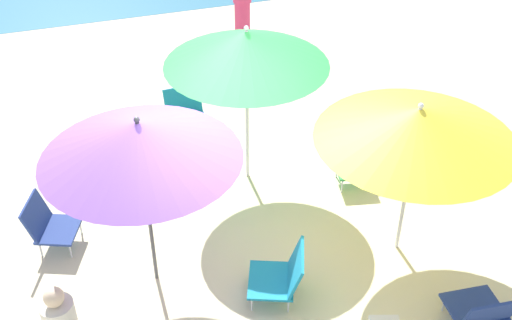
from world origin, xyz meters
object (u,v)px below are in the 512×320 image
object	(u,v)px
umbrella_green	(246,48)
beach_chair_b	(481,310)
umbrella_yellow	(418,124)
umbrella_purple	(139,141)
beach_chair_a	(48,223)
beach_chair_e	(352,160)
beach_chair_c	(282,275)
beach_chair_d	(186,112)
person_b	(58,320)

from	to	relation	value
umbrella_green	beach_chair_b	size ratio (longest dim) A/B	3.49
umbrella_yellow	beach_chair_b	world-z (taller)	umbrella_yellow
beach_chair_b	umbrella_purple	bearing A→B (deg)	64.94
beach_chair_a	beach_chair_b	xyz separation A→B (m)	(3.98, -2.58, -0.03)
beach_chair_e	beach_chair_a	bearing A→B (deg)	-77.63
beach_chair_c	beach_chair_d	distance (m)	3.39
beach_chair_e	umbrella_purple	bearing A→B (deg)	-59.46
umbrella_yellow	beach_chair_d	bearing A→B (deg)	119.83
umbrella_yellow	beach_chair_d	world-z (taller)	umbrella_yellow
umbrella_green	beach_chair_d	size ratio (longest dim) A/B	3.29
beach_chair_e	beach_chair_d	bearing A→B (deg)	-123.12
beach_chair_b	beach_chair_c	world-z (taller)	beach_chair_c
umbrella_yellow	umbrella_green	xyz separation A→B (m)	(-1.24, 1.82, 0.17)
umbrella_yellow	beach_chair_a	distance (m)	4.21
umbrella_yellow	beach_chair_b	distance (m)	1.93
umbrella_purple	beach_chair_a	xyz separation A→B (m)	(-1.05, 0.89, -1.50)
umbrella_green	beach_chair_d	xyz separation A→B (m)	(-0.53, 1.26, -1.52)
umbrella_yellow	beach_chair_c	bearing A→B (deg)	-168.75
umbrella_yellow	beach_chair_c	distance (m)	2.07
beach_chair_a	beach_chair_c	distance (m)	2.75
umbrella_green	beach_chair_a	size ratio (longest dim) A/B	3.19
umbrella_purple	beach_chair_b	distance (m)	3.71
umbrella_purple	beach_chair_d	xyz separation A→B (m)	(0.97, 2.72, -1.48)
beach_chair_a	beach_chair_d	bearing A→B (deg)	63.48
umbrella_green	beach_chair_c	bearing A→B (deg)	-97.48
beach_chair_a	beach_chair_b	distance (m)	4.74
umbrella_green	person_b	world-z (taller)	umbrella_green
umbrella_purple	beach_chair_e	world-z (taller)	umbrella_purple
beach_chair_a	beach_chair_d	size ratio (longest dim) A/B	1.03
beach_chair_b	beach_chair_e	xyz separation A→B (m)	(-0.17, 2.65, 0.02)
beach_chair_d	beach_chair_a	bearing A→B (deg)	-52.22
umbrella_green	beach_chair_e	xyz separation A→B (m)	(1.26, -0.49, -1.55)
beach_chair_c	person_b	world-z (taller)	person_b
beach_chair_b	person_b	size ratio (longest dim) A/B	0.66
umbrella_yellow	beach_chair_e	size ratio (longest dim) A/B	3.61
person_b	beach_chair_d	bearing A→B (deg)	-53.28
umbrella_yellow	person_b	bearing A→B (deg)	-174.57
umbrella_purple	person_b	size ratio (longest dim) A/B	2.24
umbrella_yellow	beach_chair_b	bearing A→B (deg)	-81.65
umbrella_green	beach_chair_c	xyz separation A→B (m)	(-0.28, -2.13, -1.54)
umbrella_green	umbrella_yellow	bearing A→B (deg)	-55.79
umbrella_green	beach_chair_c	world-z (taller)	umbrella_green
umbrella_yellow	umbrella_purple	bearing A→B (deg)	172.43
umbrella_yellow	beach_chair_a	size ratio (longest dim) A/B	3.14
umbrella_purple	person_b	distance (m)	1.83
umbrella_purple	person_b	bearing A→B (deg)	-144.79
beach_chair_d	person_b	world-z (taller)	person_b
umbrella_purple	beach_chair_c	bearing A→B (deg)	-28.72
umbrella_yellow	person_b	distance (m)	3.96
person_b	umbrella_green	bearing A→B (deg)	-72.29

